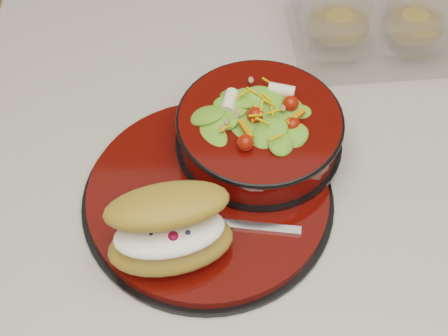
{
  "coord_description": "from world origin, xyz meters",
  "views": [
    {
      "loc": [
        -0.26,
        -0.49,
        1.55
      ],
      "look_at": [
        -0.26,
        -0.03,
        0.94
      ],
      "focal_mm": 50.0,
      "sensor_mm": 36.0,
      "label": 1
    }
  ],
  "objects_px": {
    "dinner_plate": "(209,196)",
    "pastry_box": "(377,18)",
    "island_counter": "(364,309)",
    "salad_bowl": "(259,126)",
    "croissant": "(170,229)",
    "fork": "(234,224)"
  },
  "relations": [
    {
      "from": "dinner_plate",
      "to": "fork",
      "type": "relative_size",
      "value": 2.13
    },
    {
      "from": "island_counter",
      "to": "croissant",
      "type": "xyz_separation_m",
      "value": [
        -0.32,
        -0.13,
        0.51
      ]
    },
    {
      "from": "dinner_plate",
      "to": "pastry_box",
      "type": "distance_m",
      "value": 0.38
    },
    {
      "from": "island_counter",
      "to": "salad_bowl",
      "type": "bearing_deg",
      "value": 173.87
    },
    {
      "from": "croissant",
      "to": "pastry_box",
      "type": "bearing_deg",
      "value": 40.77
    },
    {
      "from": "salad_bowl",
      "to": "pastry_box",
      "type": "bearing_deg",
      "value": 49.88
    },
    {
      "from": "dinner_plate",
      "to": "fork",
      "type": "bearing_deg",
      "value": -57.69
    },
    {
      "from": "fork",
      "to": "dinner_plate",
      "type": "bearing_deg",
      "value": 39.22
    },
    {
      "from": "pastry_box",
      "to": "dinner_plate",
      "type": "bearing_deg",
      "value": -135.2
    },
    {
      "from": "salad_bowl",
      "to": "island_counter",
      "type": "bearing_deg",
      "value": -6.13
    },
    {
      "from": "fork",
      "to": "pastry_box",
      "type": "xyz_separation_m",
      "value": [
        0.22,
        0.34,
        0.02
      ]
    },
    {
      "from": "dinner_plate",
      "to": "pastry_box",
      "type": "height_order",
      "value": "pastry_box"
    },
    {
      "from": "croissant",
      "to": "pastry_box",
      "type": "relative_size",
      "value": 0.59
    },
    {
      "from": "croissant",
      "to": "fork",
      "type": "xyz_separation_m",
      "value": [
        0.07,
        0.03,
        -0.04
      ]
    },
    {
      "from": "croissant",
      "to": "fork",
      "type": "height_order",
      "value": "croissant"
    },
    {
      "from": "dinner_plate",
      "to": "pastry_box",
      "type": "relative_size",
      "value": 1.2
    },
    {
      "from": "dinner_plate",
      "to": "pastry_box",
      "type": "xyz_separation_m",
      "value": [
        0.25,
        0.29,
        0.03
      ]
    },
    {
      "from": "dinner_plate",
      "to": "salad_bowl",
      "type": "height_order",
      "value": "salad_bowl"
    },
    {
      "from": "salad_bowl",
      "to": "fork",
      "type": "bearing_deg",
      "value": -104.91
    },
    {
      "from": "island_counter",
      "to": "salad_bowl",
      "type": "distance_m",
      "value": 0.55
    },
    {
      "from": "island_counter",
      "to": "pastry_box",
      "type": "xyz_separation_m",
      "value": [
        -0.03,
        0.24,
        0.49
      ]
    },
    {
      "from": "island_counter",
      "to": "pastry_box",
      "type": "distance_m",
      "value": 0.55
    }
  ]
}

